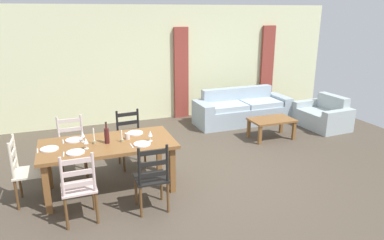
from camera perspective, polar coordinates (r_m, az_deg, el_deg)
name	(u,v)px	position (r m, az deg, el deg)	size (l,w,h in m)	color
ground_plane	(198,173)	(5.89, 1.02, -8.63)	(9.60, 9.60, 0.02)	#4C4235
wall_far	(149,64)	(8.55, -6.98, 8.97)	(9.60, 0.16, 2.70)	beige
curtain_panel_left	(181,74)	(8.66, -1.76, 7.52)	(0.35, 0.08, 2.20)	brown
curtain_panel_right	(267,68)	(9.67, 12.01, 8.18)	(0.35, 0.08, 2.20)	brown
dining_table	(108,148)	(5.25, -13.42, -4.44)	(1.90, 0.96, 0.75)	brown
dining_chair_near_left	(79,188)	(4.63, -17.81, -10.38)	(0.43, 0.41, 0.96)	beige
dining_chair_near_right	(152,178)	(4.69, -6.50, -9.26)	(0.43, 0.41, 0.96)	black
dining_chair_far_left	(72,147)	(5.99, -18.81, -4.09)	(0.43, 0.41, 0.96)	beige
dining_chair_far_right	(130,139)	(6.09, -9.94, -3.02)	(0.45, 0.43, 0.96)	black
dining_chair_head_west	(25,171)	(5.36, -25.38, -7.41)	(0.41, 0.43, 0.96)	beige
dinner_plate_near_left	(76,152)	(4.96, -18.31, -4.98)	(0.24, 0.24, 0.02)	white
fork_near_left	(64,154)	(4.96, -20.03, -5.22)	(0.02, 0.17, 0.01)	silver
dinner_plate_near_right	(142,144)	(5.05, -8.07, -3.86)	(0.24, 0.24, 0.02)	white
fork_near_right	(132,146)	(5.02, -9.74, -4.11)	(0.02, 0.17, 0.01)	silver
dinner_plate_far_left	(74,140)	(5.43, -18.54, -3.08)	(0.24, 0.24, 0.02)	white
fork_far_left	(63,142)	(5.43, -20.11, -3.30)	(0.02, 0.17, 0.01)	silver
dinner_plate_far_right	(135,133)	(5.51, -9.18, -2.08)	(0.24, 0.24, 0.02)	white
fork_far_right	(125,134)	(5.49, -10.71, -2.31)	(0.02, 0.17, 0.01)	silver
dinner_plate_head_west	(49,149)	(5.20, -22.06, -4.35)	(0.24, 0.24, 0.02)	white
fork_head_west	(38,151)	(5.22, -23.69, -4.57)	(0.02, 0.17, 0.01)	silver
wine_bottle	(107,135)	(5.16, -13.61, -2.41)	(0.07, 0.07, 0.32)	#471919
wine_glass_near_left	(86,141)	(5.03, -16.78, -3.29)	(0.06, 0.06, 0.16)	white
wine_glass_near_right	(150,134)	(5.13, -6.78, -2.24)	(0.06, 0.06, 0.16)	white
wine_glass_far_left	(83,135)	(5.30, -17.28, -2.27)	(0.06, 0.06, 0.16)	white
coffee_cup_primary	(127,136)	(5.28, -10.39, -2.60)	(0.07, 0.07, 0.09)	beige
candle_tall	(94,139)	(5.20, -15.53, -3.03)	(0.05, 0.05, 0.23)	#998C66
candle_short	(122,139)	(5.19, -11.28, -2.98)	(0.05, 0.05, 0.18)	#998C66
couch	(241,110)	(8.48, 7.96, 1.56)	(2.29, 0.84, 0.80)	#9AACB8
coffee_table	(272,122)	(7.49, 12.74, -0.31)	(0.90, 0.56, 0.42)	brown
armchair_upholstered	(324,116)	(8.63, 20.53, 0.57)	(0.87, 1.21, 0.72)	#A5B2B5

